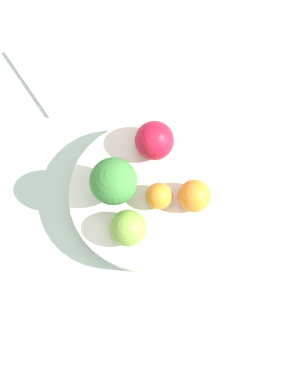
# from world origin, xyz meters

# --- Properties ---
(ground_plane) EXTENTS (6.00, 6.00, 0.00)m
(ground_plane) POSITION_xyz_m (0.00, 0.00, 0.00)
(ground_plane) COLOR gray
(table_surface) EXTENTS (1.20, 1.20, 0.02)m
(table_surface) POSITION_xyz_m (0.00, 0.00, 0.01)
(table_surface) COLOR #B2C6B2
(table_surface) RESTS_ON ground_plane
(bowl) EXTENTS (0.20, 0.20, 0.04)m
(bowl) POSITION_xyz_m (0.00, 0.00, 0.04)
(bowl) COLOR silver
(bowl) RESTS_ON table_surface
(broccoli) EXTENTS (0.06, 0.06, 0.08)m
(broccoli) POSITION_xyz_m (-0.03, -0.02, 0.11)
(broccoli) COLOR #99C17A
(broccoli) RESTS_ON bowl
(apple_red) EXTENTS (0.05, 0.05, 0.05)m
(apple_red) POSITION_xyz_m (-0.03, 0.06, 0.09)
(apple_red) COLOR #B7142D
(apple_red) RESTS_ON bowl
(apple_green) EXTENTS (0.05, 0.05, 0.05)m
(apple_green) POSITION_xyz_m (0.02, -0.05, 0.09)
(apple_green) COLOR olive
(apple_green) RESTS_ON bowl
(orange_front) EXTENTS (0.04, 0.04, 0.04)m
(orange_front) POSITION_xyz_m (0.02, 0.01, 0.08)
(orange_front) COLOR orange
(orange_front) RESTS_ON bowl
(orange_back) EXTENTS (0.04, 0.04, 0.04)m
(orange_back) POSITION_xyz_m (0.05, 0.04, 0.08)
(orange_back) COLOR orange
(orange_back) RESTS_ON bowl
(napkin) EXTENTS (0.16, 0.18, 0.01)m
(napkin) POSITION_xyz_m (-0.23, 0.09, 0.02)
(napkin) COLOR beige
(napkin) RESTS_ON table_surface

